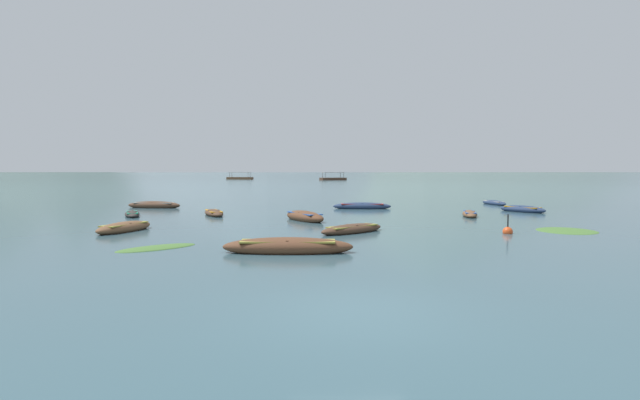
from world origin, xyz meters
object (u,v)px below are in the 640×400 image
object	(u,v)px
rowboat_3	(362,206)
ferry_0	(333,179)
rowboat_1	(124,227)
rowboat_4	(470,214)
rowboat_8	(288,247)
rowboat_10	(132,214)
rowboat_5	(305,217)
ferry_1	(240,178)
rowboat_2	(352,229)
rowboat_6	(494,203)
rowboat_0	(154,205)
mooring_buoy	(508,231)
rowboat_9	(522,209)
rowboat_7	(214,213)

from	to	relation	value
rowboat_3	ferry_0	distance (m)	106.06
rowboat_1	rowboat_4	world-z (taller)	rowboat_1
rowboat_8	rowboat_10	bearing A→B (deg)	122.22
rowboat_5	ferry_1	distance (m)	129.44
rowboat_2	rowboat_4	distance (m)	10.79
rowboat_8	rowboat_6	bearing A→B (deg)	48.91
rowboat_8	rowboat_0	bearing A→B (deg)	113.64
rowboat_2	rowboat_3	distance (m)	13.39
rowboat_3	rowboat_6	size ratio (longest dim) A/B	1.34
rowboat_4	rowboat_5	bearing A→B (deg)	-173.01
mooring_buoy	rowboat_8	bearing A→B (deg)	-159.78
rowboat_5	ferry_0	size ratio (longest dim) A/B	0.46
rowboat_3	rowboat_9	bearing A→B (deg)	-21.05
rowboat_2	rowboat_9	bearing A→B (deg)	34.11
rowboat_4	rowboat_9	xyz separation A→B (m)	(4.86, 2.48, 0.03)
rowboat_1	rowboat_3	size ratio (longest dim) A/B	0.79
rowboat_3	ferry_1	world-z (taller)	ferry_1
rowboat_0	rowboat_8	size ratio (longest dim) A/B	0.93
mooring_buoy	rowboat_6	bearing A→B (deg)	64.49
rowboat_3	rowboat_5	size ratio (longest dim) A/B	1.16
rowboat_0	rowboat_5	xyz separation A→B (m)	(10.40, -10.27, 0.02)
rowboat_1	rowboat_10	distance (m)	7.62
rowboat_8	mooring_buoy	size ratio (longest dim) A/B	4.58
mooring_buoy	rowboat_9	bearing A→B (deg)	56.97
rowboat_3	rowboat_6	xyz separation A→B (m)	(11.61, 2.77, -0.04)
rowboat_6	rowboat_9	world-z (taller)	rowboat_9
rowboat_5	ferry_0	bearing A→B (deg)	80.74
rowboat_9	rowboat_6	bearing A→B (deg)	78.04
mooring_buoy	ferry_0	bearing A→B (deg)	85.22
rowboat_8	rowboat_4	bearing A→B (deg)	44.36
rowboat_10	rowboat_0	bearing A→B (deg)	91.41
rowboat_7	rowboat_10	xyz separation A→B (m)	(-4.90, 0.03, -0.02)
rowboat_4	rowboat_10	xyz separation A→B (m)	(-20.46, 2.52, -0.01)
rowboat_0	ferry_0	size ratio (longest dim) A/B	0.52
rowboat_2	mooring_buoy	world-z (taller)	mooring_buoy
rowboat_4	mooring_buoy	distance (m)	7.99
rowboat_3	rowboat_6	bearing A→B (deg)	13.42
rowboat_7	rowboat_8	size ratio (longest dim) A/B	0.75
rowboat_2	rowboat_10	size ratio (longest dim) A/B	1.13
rowboat_8	rowboat_9	world-z (taller)	rowboat_8
rowboat_3	mooring_buoy	bearing A→B (deg)	-76.07
rowboat_7	mooring_buoy	size ratio (longest dim) A/B	3.42
rowboat_6	rowboat_10	xyz separation A→B (m)	(-26.74, -6.65, -0.02)
rowboat_4	rowboat_10	bearing A→B (deg)	172.97
rowboat_6	ferry_0	bearing A→B (deg)	88.94
rowboat_6	ferry_1	bearing A→B (deg)	102.54
rowboat_9	rowboat_5	bearing A→B (deg)	-166.11
rowboat_8	rowboat_7	bearing A→B (deg)	105.62
rowboat_6	ferry_1	world-z (taller)	ferry_1
rowboat_7	ferry_0	distance (m)	111.66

